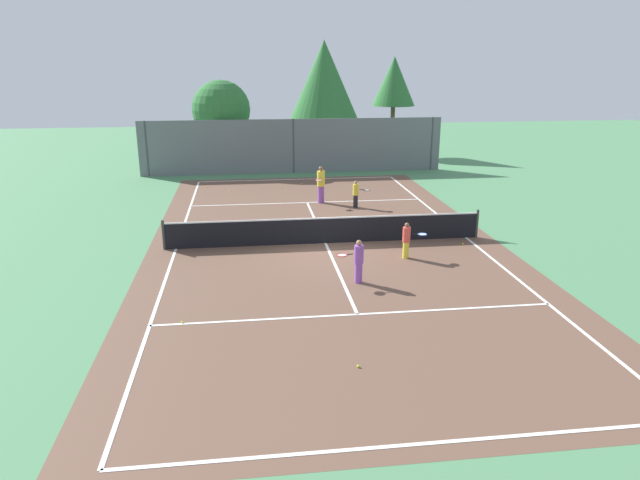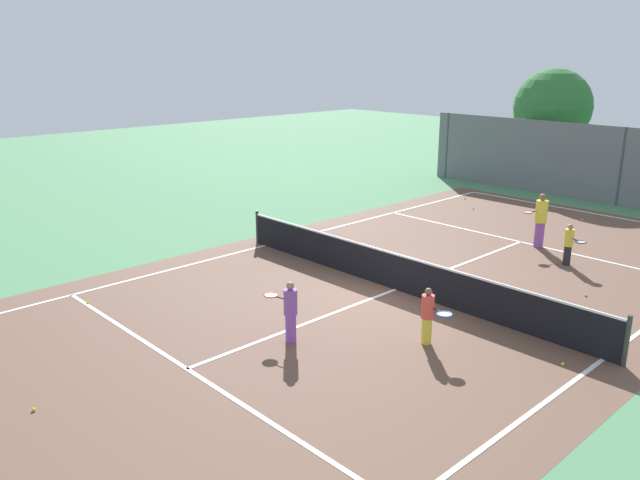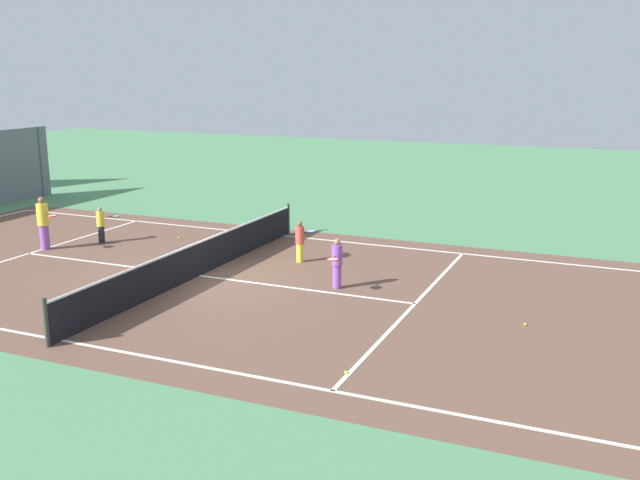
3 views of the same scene
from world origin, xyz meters
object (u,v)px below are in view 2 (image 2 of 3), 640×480
at_px(player_2, 428,315).
at_px(player_3, 290,311).
at_px(ball_crate, 423,274).
at_px(tennis_ball_6, 563,364).
at_px(tennis_ball_3, 582,220).
at_px(tennis_ball_8, 473,208).
at_px(player_1, 569,244).
at_px(tennis_ball_5, 88,302).
at_px(tennis_ball_7, 465,199).
at_px(player_0, 540,220).
at_px(tennis_ball_2, 33,410).
at_px(tennis_ball_1, 543,217).
at_px(tennis_ball_4, 586,295).
at_px(tennis_ball_0, 447,274).

height_order(player_2, player_3, player_3).
xyz_separation_m(ball_crate, tennis_ball_6, (5.00, -1.94, -0.15)).
distance_m(player_2, player_3, 2.95).
height_order(tennis_ball_3, tennis_ball_8, same).
xyz_separation_m(player_1, tennis_ball_5, (-6.83, -11.59, -0.61)).
relative_size(tennis_ball_7, tennis_ball_8, 1.00).
height_order(player_1, player_2, player_2).
distance_m(player_0, tennis_ball_3, 4.41).
distance_m(tennis_ball_2, tennis_ball_5, 5.03).
height_order(player_1, tennis_ball_6, player_1).
bearing_deg(tennis_ball_8, player_1, -34.28).
bearing_deg(tennis_ball_7, tennis_ball_1, -8.84).
height_order(tennis_ball_4, tennis_ball_5, same).
bearing_deg(player_3, tennis_ball_6, 35.12).
height_order(player_0, tennis_ball_5, player_0).
bearing_deg(tennis_ball_8, player_3, -72.70).
height_order(ball_crate, tennis_ball_4, ball_crate).
height_order(player_2, ball_crate, player_2).
relative_size(tennis_ball_3, tennis_ball_8, 1.00).
relative_size(tennis_ball_3, tennis_ball_5, 1.00).
bearing_deg(tennis_ball_5, player_1, 59.47).
relative_size(tennis_ball_3, tennis_ball_4, 1.00).
height_order(player_0, tennis_ball_8, player_0).
distance_m(tennis_ball_1, tennis_ball_3, 1.39).
relative_size(tennis_ball_2, tennis_ball_8, 1.00).
distance_m(tennis_ball_5, tennis_ball_8, 15.61).
relative_size(player_1, tennis_ball_8, 18.81).
xyz_separation_m(player_0, tennis_ball_3, (-0.52, 4.30, -0.87)).
relative_size(tennis_ball_0, tennis_ball_5, 1.00).
xyz_separation_m(player_1, player_2, (0.41, -7.26, 0.01)).
bearing_deg(tennis_ball_4, tennis_ball_2, -108.74).
xyz_separation_m(player_1, tennis_ball_2, (-2.67, -14.42, -0.61)).
height_order(tennis_ball_4, tennis_ball_7, same).
height_order(player_1, tennis_ball_3, player_1).
xyz_separation_m(tennis_ball_2, tennis_ball_6, (5.56, 8.33, 0.00)).
height_order(tennis_ball_5, tennis_ball_7, same).
relative_size(ball_crate, tennis_ball_5, 7.07).
bearing_deg(tennis_ball_0, tennis_ball_1, 99.34).
height_order(player_1, tennis_ball_7, player_1).
relative_size(player_3, tennis_ball_2, 20.88).
relative_size(tennis_ball_0, tennis_ball_8, 1.00).
height_order(player_0, tennis_ball_6, player_0).
relative_size(player_0, tennis_ball_0, 26.51).
bearing_deg(tennis_ball_1, player_2, -73.12).
relative_size(player_1, tennis_ball_7, 18.81).
height_order(tennis_ball_4, tennis_ball_6, same).
bearing_deg(player_1, player_0, 144.25).
bearing_deg(player_0, tennis_ball_2, -94.30).
xyz_separation_m(player_3, tennis_ball_1, (-1.50, 13.96, -0.68)).
xyz_separation_m(tennis_ball_3, tennis_ball_6, (4.92, -11.47, 0.00)).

